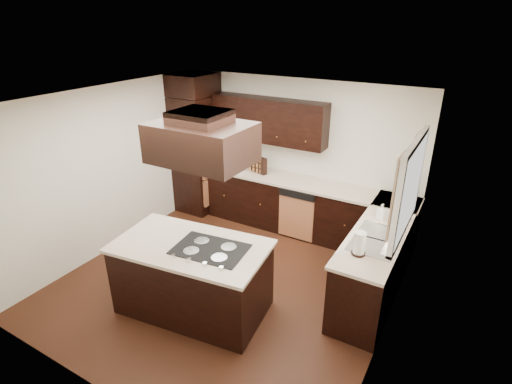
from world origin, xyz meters
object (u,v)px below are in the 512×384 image
island (193,278)px  range_hood (202,143)px  oven_column (197,154)px  spice_rack (259,165)px

island → range_hood: 1.73m
oven_column → island: 2.99m
spice_rack → range_hood: bearing=-55.7°
oven_column → island: (1.71, -2.37, -0.62)m
range_hood → spice_rack: (-0.64, 2.34, -1.10)m
range_hood → oven_column: bearing=129.7°
range_hood → spice_rack: size_ratio=3.08×
oven_column → spice_rack: oven_column is taller
island → range_hood: bearing=27.5°
oven_column → island: size_ratio=1.21×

